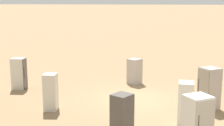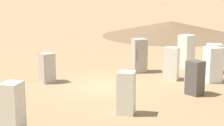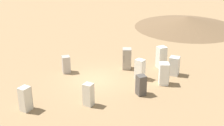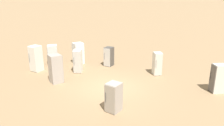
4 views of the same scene
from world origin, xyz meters
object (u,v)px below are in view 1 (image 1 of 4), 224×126
(discarded_fridge_7, at_px, (122,115))
(discarded_fridge_8, at_px, (135,71))
(discarded_fridge_5, at_px, (185,103))
(discarded_fridge_0, at_px, (197,122))
(discarded_fridge_4, at_px, (209,88))
(discarded_fridge_1, at_px, (19,74))
(discarded_fridge_3, at_px, (51,92))

(discarded_fridge_7, relative_size, discarded_fridge_8, 1.04)
(discarded_fridge_5, height_order, discarded_fridge_7, discarded_fridge_5)
(discarded_fridge_0, height_order, discarded_fridge_8, discarded_fridge_0)
(discarded_fridge_0, height_order, discarded_fridge_4, discarded_fridge_4)
(discarded_fridge_1, bearing_deg, discarded_fridge_0, 53.32)
(discarded_fridge_5, distance_m, discarded_fridge_7, 2.70)
(discarded_fridge_3, distance_m, discarded_fridge_5, 5.75)
(discarded_fridge_0, bearing_deg, discarded_fridge_5, -117.15)
(discarded_fridge_3, bearing_deg, discarded_fridge_0, -30.27)
(discarded_fridge_3, distance_m, discarded_fridge_7, 4.03)
(discarded_fridge_7, bearing_deg, discarded_fridge_1, 171.79)
(discarded_fridge_1, xyz_separation_m, discarded_fridge_7, (6.82, -4.41, -0.09))
(discarded_fridge_0, relative_size, discarded_fridge_4, 0.95)
(discarded_fridge_4, bearing_deg, discarded_fridge_0, 133.50)
(discarded_fridge_3, height_order, discarded_fridge_5, discarded_fridge_5)
(discarded_fridge_1, xyz_separation_m, discarded_fridge_8, (5.87, 2.70, -0.12))
(discarded_fridge_0, relative_size, discarded_fridge_1, 1.03)
(discarded_fridge_1, height_order, discarded_fridge_8, discarded_fridge_1)
(discarded_fridge_5, relative_size, discarded_fridge_8, 1.14)
(discarded_fridge_3, bearing_deg, discarded_fridge_7, -37.49)
(discarded_fridge_4, xyz_separation_m, discarded_fridge_8, (-4.01, 3.35, -0.20))
(discarded_fridge_3, bearing_deg, discarded_fridge_5, -12.52)
(discarded_fridge_8, bearing_deg, discarded_fridge_0, -33.96)
(discarded_fridge_0, bearing_deg, discarded_fridge_3, -58.22)
(discarded_fridge_1, xyz_separation_m, discarded_fridge_5, (8.94, -2.74, -0.01))
(discarded_fridge_7, bearing_deg, discarded_fridge_3, 178.97)
(discarded_fridge_0, xyz_separation_m, discarded_fridge_8, (-3.52, 7.44, -0.15))
(discarded_fridge_7, distance_m, discarded_fridge_8, 7.18)
(discarded_fridge_0, height_order, discarded_fridge_5, discarded_fridge_0)
(discarded_fridge_4, distance_m, discarded_fridge_7, 4.85)
(discarded_fridge_4, relative_size, discarded_fridge_8, 1.27)
(discarded_fridge_1, height_order, discarded_fridge_5, discarded_fridge_1)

